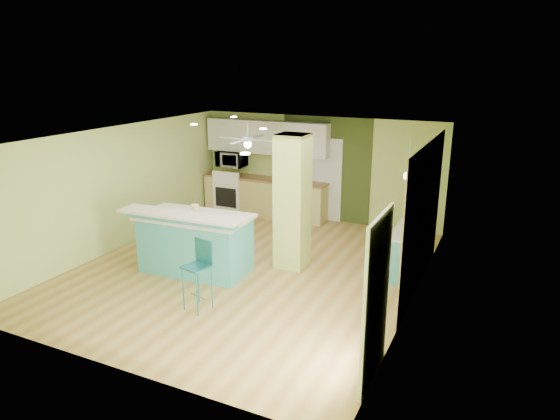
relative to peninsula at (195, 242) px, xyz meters
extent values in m
cube|color=olive|center=(0.85, 0.51, -0.57)|extent=(6.00, 7.00, 0.01)
cube|color=white|center=(0.85, 0.51, 1.94)|extent=(6.00, 7.00, 0.01)
cube|color=#B8CD6E|center=(0.85, 4.01, 0.68)|extent=(6.00, 0.01, 2.50)
cube|color=#B8CD6E|center=(0.85, -3.00, 0.68)|extent=(6.00, 0.01, 2.50)
cube|color=#B8CD6E|center=(-2.16, 0.51, 0.68)|extent=(0.01, 7.00, 2.50)
cube|color=#B8CD6E|center=(3.85, 0.51, 0.68)|extent=(0.01, 7.00, 2.50)
cube|color=#856B4C|center=(3.83, 1.11, 0.68)|extent=(0.02, 3.40, 2.50)
cube|color=#38461C|center=(1.05, 3.99, 0.68)|extent=(2.20, 0.02, 2.50)
cube|color=silver|center=(1.05, 3.97, 0.43)|extent=(0.82, 0.05, 2.00)
cube|color=white|center=(3.82, -1.79, 0.48)|extent=(0.04, 1.08, 2.10)
cube|color=#A8BD57|center=(1.50, 1.01, 0.68)|extent=(0.55, 0.55, 2.50)
cube|color=tan|center=(-0.45, 3.71, -0.12)|extent=(3.20, 0.60, 0.90)
cube|color=brown|center=(-0.45, 3.71, 0.35)|extent=(3.25, 0.63, 0.04)
cube|color=white|center=(-1.40, 3.71, -0.12)|extent=(0.76, 0.64, 0.90)
cube|color=black|center=(-1.40, 3.38, -0.15)|extent=(0.59, 0.02, 0.50)
cube|color=white|center=(-1.40, 3.41, 0.42)|extent=(0.76, 0.06, 0.18)
cube|color=silver|center=(-0.45, 3.83, 1.38)|extent=(3.20, 0.34, 0.80)
imported|color=silver|center=(-1.40, 3.71, 0.78)|extent=(0.70, 0.48, 0.39)
cylinder|color=white|center=(-0.25, 2.51, 1.73)|extent=(0.03, 0.03, 0.40)
cylinder|color=white|center=(-0.25, 2.51, 1.53)|extent=(0.24, 0.24, 0.10)
sphere|color=white|center=(-0.25, 2.51, 1.41)|extent=(0.18, 0.18, 0.18)
cylinder|color=silver|center=(3.50, 1.26, 1.62)|extent=(0.01, 0.01, 0.62)
sphere|color=white|center=(3.50, 1.26, 1.31)|extent=(0.14, 0.14, 0.14)
cube|color=brown|center=(3.81, 1.31, 0.98)|extent=(0.03, 0.90, 0.70)
cube|color=teal|center=(0.00, 0.02, -0.06)|extent=(1.96, 1.06, 1.01)
cube|color=beige|center=(0.00, 0.02, 0.47)|extent=(2.08, 1.18, 0.06)
cube|color=teal|center=(0.02, -0.43, 0.57)|extent=(2.16, 0.28, 0.15)
cube|color=beige|center=(0.02, -0.43, 0.64)|extent=(2.33, 0.60, 0.04)
cylinder|color=#1B6C7D|center=(0.70, -1.34, -0.22)|extent=(0.02, 0.02, 0.70)
cylinder|color=#1B6C7D|center=(1.00, -1.41, -0.22)|extent=(0.02, 0.02, 0.70)
cylinder|color=#1B6C7D|center=(0.77, -1.04, -0.22)|extent=(0.02, 0.02, 0.70)
cylinder|color=#1B6C7D|center=(1.07, -1.11, -0.22)|extent=(0.02, 0.02, 0.70)
cube|color=#1B6C7D|center=(0.88, -1.23, 0.15)|extent=(0.44, 0.44, 0.03)
cube|color=#1B6C7D|center=(0.92, -1.07, 0.36)|extent=(0.37, 0.11, 0.39)
cube|color=teal|center=(3.55, 1.56, -0.17)|extent=(0.52, 1.25, 0.80)
cube|color=silver|center=(3.55, 1.56, 0.25)|extent=(0.55, 1.30, 0.04)
imported|color=#392117|center=(0.14, 3.65, 0.41)|extent=(0.37, 0.37, 0.08)
cylinder|color=yellow|center=(-0.05, 0.12, 0.58)|extent=(0.14, 0.14, 0.17)
camera|label=1|loc=(5.06, -7.06, 3.16)|focal=32.00mm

